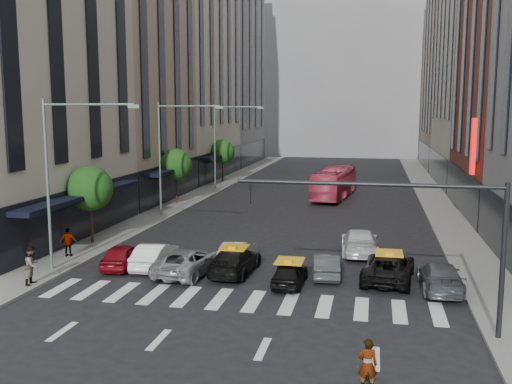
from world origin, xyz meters
The scene contains 32 objects.
ground centered at (0.00, 0.00, 0.00)m, with size 160.00×160.00×0.00m, color black.
sidewalk_left centered at (-11.50, 30.00, 0.07)m, with size 3.00×96.00×0.15m, color slate.
sidewalk_right centered at (11.50, 30.00, 0.07)m, with size 3.00×96.00×0.15m, color slate.
building_left_a centered at (-17.00, 11.00, 14.00)m, with size 8.00×18.00×28.00m, color beige.
building_left_b centered at (-17.00, 28.00, 12.00)m, with size 8.00×16.00×24.00m, color tan.
building_left_c centered at (-17.00, 46.00, 18.00)m, with size 8.00×20.00×36.00m, color beige.
building_left_d centered at (-17.00, 65.00, 15.00)m, with size 8.00×18.00×30.00m, color gray.
building_right_c centered at (17.00, 46.00, 20.00)m, with size 8.00×20.00×40.00m, color beige.
building_right_d centered at (17.00, 65.00, 14.00)m, with size 8.00×18.00×28.00m, color tan.
building_far centered at (0.00, 85.00, 18.00)m, with size 30.00×10.00×36.00m, color gray.
tree_near centered at (-11.80, 10.00, 3.65)m, with size 2.88×2.88×4.95m.
tree_mid centered at (-11.80, 26.00, 3.65)m, with size 2.88×2.88×4.95m.
tree_far centered at (-11.80, 42.00, 3.65)m, with size 2.88×2.88×4.95m.
streetlamp_near centered at (-10.04, 4.00, 5.90)m, with size 5.38×0.25×9.00m.
streetlamp_mid centered at (-10.04, 20.00, 5.90)m, with size 5.38×0.25×9.00m.
streetlamp_far centered at (-10.04, 36.00, 5.90)m, with size 5.38×0.25×9.00m.
traffic_signal centered at (7.69, -1.00, 4.47)m, with size 10.10×0.20×6.00m.
liberty_sign centered at (12.60, 20.00, 6.00)m, with size 0.30×0.70×4.00m.
car_red centered at (-7.60, 5.45, 0.66)m, with size 1.57×3.90×1.33m, color maroon.
car_white_front centered at (-5.83, 5.77, 0.69)m, with size 1.47×4.22×1.39m, color white.
car_silver centered at (-3.69, 4.99, 0.70)m, with size 2.32×5.03×1.40m, color #9F9FA4.
taxi_left centered at (-1.30, 5.60, 0.70)m, with size 1.96×4.82×1.40m, color black.
taxi_center centered at (1.84, 4.14, 0.61)m, with size 1.45×3.59×1.22m, color black.
car_grey_mid centered at (3.47, 6.04, 0.62)m, with size 1.31×3.76×1.24m, color #393D40.
taxi_right centered at (6.62, 5.93, 0.71)m, with size 2.36×5.12×1.42m, color black.
car_grey_curb centered at (9.00, 4.83, 0.68)m, with size 1.90×4.69×1.36m, color #474A50.
car_row2_left centered at (-1.70, 7.88, 0.61)m, with size 1.30×3.73×1.23m, color #AFAFB5.
car_row2_right centered at (5.03, 11.15, 0.75)m, with size 2.10×5.16×1.50m, color silver.
bus centered at (1.98, 32.59, 1.48)m, with size 2.48×10.61×2.95m, color #D94062.
rider centered at (5.74, -6.34, 1.63)m, with size 0.59×0.39×1.62m, color gray.
pedestrian_near centered at (-10.40, 1.36, 1.10)m, with size 0.92×0.72×1.89m, color gray.
pedestrian_far centered at (-11.47, 6.57, 0.98)m, with size 0.98×0.41×1.67m, color gray.
Camera 1 is at (5.77, -22.75, 8.61)m, focal length 40.00 mm.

